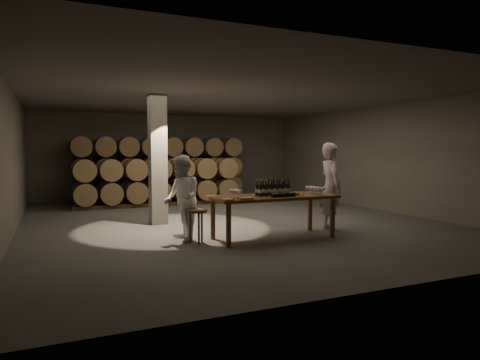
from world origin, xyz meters
name	(u,v)px	position (x,y,z in m)	size (l,w,h in m)	color
room	(158,160)	(-1.80, 0.20, 1.60)	(12.00, 12.00, 12.00)	#53504D
tasting_table	(273,200)	(0.00, -2.50, 0.80)	(2.60, 1.10, 0.90)	brown
barrel_stack_back	(161,168)	(-0.57, 5.20, 1.20)	(6.26, 0.95, 2.31)	brown
barrel_stack_front	(159,181)	(-0.96, 3.80, 0.83)	(5.48, 0.95, 1.57)	brown
bottle_cluster	(273,190)	(0.00, -2.47, 1.02)	(0.73, 0.23, 0.34)	black
lying_bottles	(284,195)	(0.07, -2.82, 0.94)	(0.64, 0.09, 0.09)	black
glass_cluster_left	(236,192)	(-0.91, -2.62, 1.03)	(0.19, 0.30, 0.17)	silver
glass_cluster_right	(315,189)	(0.96, -2.59, 1.02)	(0.19, 0.52, 0.16)	silver
plate	(296,194)	(0.51, -2.54, 0.91)	(0.26, 0.26, 0.02)	silver
notebook_near	(245,198)	(-0.81, -2.88, 0.92)	(0.26, 0.21, 0.03)	#9A6038
notebook_corner	(227,199)	(-1.18, -2.87, 0.91)	(0.20, 0.25, 0.02)	#9A6038
pen	(251,199)	(-0.72, -2.95, 0.91)	(0.01, 0.01, 0.15)	black
stool	(197,216)	(-1.61, -2.33, 0.55)	(0.40, 0.40, 0.67)	brown
person_man	(331,187)	(1.64, -2.21, 1.00)	(0.73, 0.48, 2.01)	silver
person_woman	(182,198)	(-1.83, -2.03, 0.87)	(0.85, 0.66, 1.75)	white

